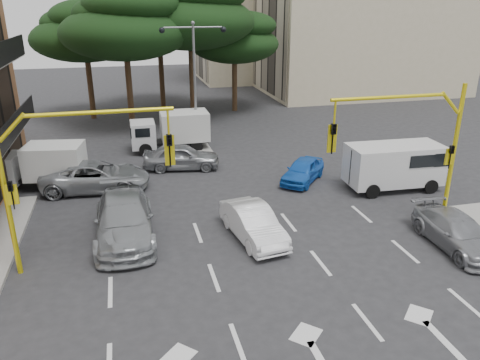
# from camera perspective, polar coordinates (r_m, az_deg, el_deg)

# --- Properties ---
(ground) EXTENTS (120.00, 120.00, 0.00)m
(ground) POSITION_cam_1_polar(r_m,az_deg,el_deg) (17.09, 3.51, -10.90)
(ground) COLOR #28282B
(ground) RESTS_ON ground
(median_strip) EXTENTS (1.40, 6.00, 0.15)m
(median_strip) POSITION_cam_1_polar(r_m,az_deg,el_deg) (31.44, -5.27, 4.31)
(median_strip) COLOR gray
(median_strip) RESTS_ON ground
(apartment_beige_far) EXTENTS (16.20, 12.15, 16.70)m
(apartment_beige_far) POSITION_cam_1_polar(r_m,az_deg,el_deg) (60.40, 2.88, 20.24)
(apartment_beige_far) COLOR #C0B490
(apartment_beige_far) RESTS_ON ground
(pine_left_near) EXTENTS (9.15, 9.15, 10.23)m
(pine_left_near) POSITION_cam_1_polar(r_m,az_deg,el_deg) (35.80, -13.86, 18.09)
(pine_left_near) COLOR #382616
(pine_left_near) RESTS_ON ground
(pine_center) EXTENTS (9.98, 9.98, 11.16)m
(pine_center) POSITION_cam_1_polar(r_m,az_deg,el_deg) (38.19, -6.06, 19.72)
(pine_center) COLOR #382616
(pine_center) RESTS_ON ground
(pine_left_far) EXTENTS (8.32, 8.32, 9.30)m
(pine_left_far) POSITION_cam_1_polar(r_m,az_deg,el_deg) (39.89, -18.38, 16.88)
(pine_left_far) COLOR #382616
(pine_left_far) RESTS_ON ground
(pine_right) EXTENTS (7.49, 7.49, 8.37)m
(pine_right) POSITION_cam_1_polar(r_m,az_deg,el_deg) (41.00, -0.59, 16.99)
(pine_right) COLOR #382616
(pine_right) RESTS_ON ground
(pine_back) EXTENTS (9.15, 9.15, 10.23)m
(pine_back) POSITION_cam_1_polar(r_m,az_deg,el_deg) (42.94, -9.85, 18.73)
(pine_back) COLOR #382616
(pine_back) RESTS_ON ground
(signal_mast_right) EXTENTS (5.79, 0.37, 6.00)m
(signal_mast_right) POSITION_cam_1_polar(r_m,az_deg,el_deg) (20.11, 20.88, 4.79)
(signal_mast_right) COLOR yellow
(signal_mast_right) RESTS_ON ground
(signal_mast_left) EXTENTS (5.79, 0.37, 6.00)m
(signal_mast_left) POSITION_cam_1_polar(r_m,az_deg,el_deg) (16.76, -21.20, 1.69)
(signal_mast_left) COLOR yellow
(signal_mast_left) RESTS_ON ground
(street_lamp_center) EXTENTS (4.16, 0.36, 7.77)m
(street_lamp_center) POSITION_cam_1_polar(r_m,az_deg,el_deg) (30.36, -5.61, 14.04)
(street_lamp_center) COLOR slate
(street_lamp_center) RESTS_ON median_strip
(car_white_hatch) EXTENTS (2.01, 4.28, 1.35)m
(car_white_hatch) POSITION_cam_1_polar(r_m,az_deg,el_deg) (18.85, 1.61, -5.29)
(car_white_hatch) COLOR white
(car_white_hatch) RESTS_ON ground
(car_blue_compact) EXTENTS (3.48, 3.67, 1.23)m
(car_blue_compact) POSITION_cam_1_polar(r_m,az_deg,el_deg) (25.08, 7.67, 1.18)
(car_blue_compact) COLOR blue
(car_blue_compact) RESTS_ON ground
(car_silver_wagon) EXTENTS (2.34, 5.67, 1.64)m
(car_silver_wagon) POSITION_cam_1_polar(r_m,az_deg,el_deg) (19.43, -13.94, -4.65)
(car_silver_wagon) COLOR #95999C
(car_silver_wagon) RESTS_ON ground
(car_silver_cross_a) EXTENTS (5.54, 2.97, 1.48)m
(car_silver_cross_a) POSITION_cam_1_polar(r_m,az_deg,el_deg) (24.75, -17.17, 0.44)
(car_silver_cross_a) COLOR #96999D
(car_silver_cross_a) RESTS_ON ground
(car_silver_cross_b) EXTENTS (4.52, 2.41, 1.46)m
(car_silver_cross_b) POSITION_cam_1_polar(r_m,az_deg,el_deg) (26.94, -7.16, 2.86)
(car_silver_cross_b) COLOR gray
(car_silver_cross_b) RESTS_ON ground
(car_silver_parked) EXTENTS (1.95, 4.46, 1.28)m
(car_silver_parked) POSITION_cam_1_polar(r_m,az_deg,el_deg) (20.10, 24.93, -5.77)
(car_silver_parked) COLOR gray
(car_silver_parked) RESTS_ON ground
(van_white) EXTENTS (4.81, 2.35, 2.36)m
(van_white) POSITION_cam_1_polar(r_m,az_deg,el_deg) (24.97, 18.23, 1.56)
(van_white) COLOR silver
(van_white) RESTS_ON ground
(box_truck_a) EXTENTS (4.91, 2.71, 2.29)m
(box_truck_a) POSITION_cam_1_polar(r_m,az_deg,el_deg) (25.94, -23.32, 1.51)
(box_truck_a) COLOR white
(box_truck_a) RESTS_ON ground
(box_truck_b) EXTENTS (5.02, 2.14, 2.46)m
(box_truck_b) POSITION_cam_1_polar(r_m,az_deg,el_deg) (30.45, -8.44, 5.88)
(box_truck_b) COLOR silver
(box_truck_b) RESTS_ON ground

